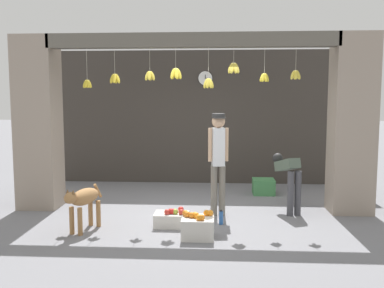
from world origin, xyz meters
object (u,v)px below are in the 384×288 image
at_px(fruit_crate_oranges, 198,226).
at_px(water_bottle, 221,218).
at_px(fruit_crate_apples, 172,219).
at_px(shopkeeper, 218,155).
at_px(wall_clock, 205,78).
at_px(worker_stooping, 289,175).
at_px(dog, 83,200).
at_px(produce_box_green, 264,187).

distance_m(fruit_crate_oranges, water_bottle, 0.75).
bearing_deg(fruit_crate_apples, water_bottle, 11.47).
height_order(shopkeeper, wall_clock, wall_clock).
xyz_separation_m(fruit_crate_apples, water_bottle, (0.76, 0.15, -0.01)).
xyz_separation_m(fruit_crate_oranges, wall_clock, (-0.02, 3.92, 2.26)).
bearing_deg(fruit_crate_oranges, wall_clock, 90.31).
bearing_deg(shopkeeper, worker_stooping, -178.51).
distance_m(worker_stooping, water_bottle, 1.50).
height_order(fruit_crate_oranges, water_bottle, fruit_crate_oranges).
bearing_deg(dog, produce_box_green, 150.47).
height_order(worker_stooping, fruit_crate_oranges, worker_stooping).
bearing_deg(worker_stooping, wall_clock, 101.45).
height_order(dog, worker_stooping, worker_stooping).
bearing_deg(fruit_crate_oranges, dog, 173.16).
bearing_deg(fruit_crate_apples, wall_clock, 83.23).
distance_m(dog, worker_stooping, 3.45).
relative_size(worker_stooping, wall_clock, 2.96).
xyz_separation_m(water_bottle, wall_clock, (-0.36, 3.25, 2.32)).
bearing_deg(shopkeeper, fruit_crate_apples, 33.72).
xyz_separation_m(shopkeeper, water_bottle, (0.05, -0.53, -0.92)).
xyz_separation_m(shopkeeper, worker_stooping, (1.22, 0.25, -0.38)).
relative_size(fruit_crate_apples, water_bottle, 2.28).
distance_m(worker_stooping, wall_clock, 3.41).
distance_m(dog, water_bottle, 2.14).
distance_m(shopkeeper, wall_clock, 3.08).
height_order(dog, water_bottle, dog).
bearing_deg(produce_box_green, shopkeeper, -119.60).
bearing_deg(fruit_crate_oranges, water_bottle, 63.31).
bearing_deg(produce_box_green, worker_stooping, -78.90).
relative_size(dog, produce_box_green, 1.95).
distance_m(shopkeeper, fruit_crate_apples, 1.34).
bearing_deg(shopkeeper, wall_clock, -93.69).
bearing_deg(dog, wall_clock, 173.98).
xyz_separation_m(fruit_crate_oranges, fruit_crate_apples, (-0.43, 0.51, -0.05)).
xyz_separation_m(dog, worker_stooping, (3.22, 1.24, 0.18)).
distance_m(dog, shopkeeper, 2.30).
relative_size(fruit_crate_oranges, produce_box_green, 1.03).
xyz_separation_m(dog, fruit_crate_oranges, (1.72, -0.21, -0.31)).
bearing_deg(dog, fruit_crate_oranges, 101.66).
distance_m(shopkeeper, produce_box_green, 2.09).
relative_size(dog, fruit_crate_oranges, 1.89).
height_order(shopkeeper, worker_stooping, shopkeeper).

